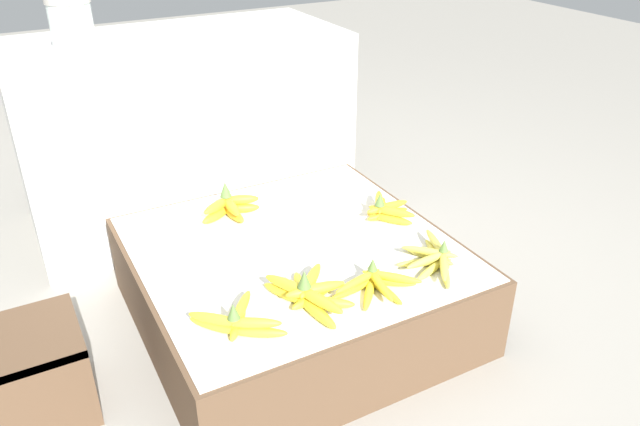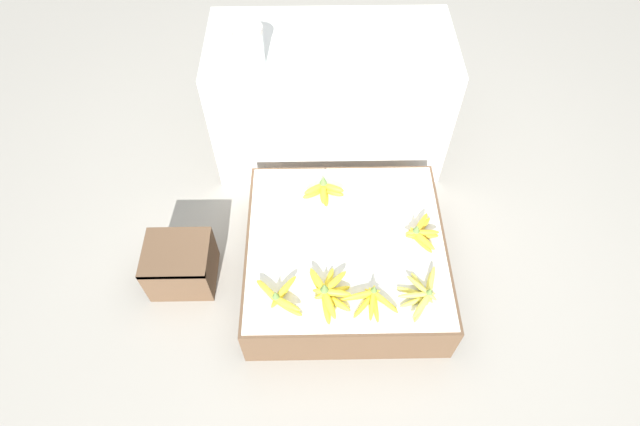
# 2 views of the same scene
# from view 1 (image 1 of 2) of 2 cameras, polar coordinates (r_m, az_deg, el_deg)

# --- Properties ---
(ground_plane) EXTENTS (10.00, 10.00, 0.00)m
(ground_plane) POSITION_cam_1_polar(r_m,az_deg,el_deg) (2.06, -2.25, -9.58)
(ground_plane) COLOR gray
(display_platform) EXTENTS (0.94, 0.93, 0.27)m
(display_platform) POSITION_cam_1_polar(r_m,az_deg,el_deg) (1.98, -2.32, -6.48)
(display_platform) COLOR brown
(display_platform) RESTS_ON ground_plane
(back_vendor_table) EXTENTS (1.25, 0.60, 0.74)m
(back_vendor_table) POSITION_cam_1_polar(r_m,az_deg,el_deg) (2.59, -12.26, 7.50)
(back_vendor_table) COLOR white
(back_vendor_table) RESTS_ON ground_plane
(wooden_crate) EXTENTS (0.31, 0.27, 0.25)m
(wooden_crate) POSITION_cam_1_polar(r_m,az_deg,el_deg) (1.84, -25.42, -13.34)
(wooden_crate) COLOR brown
(wooden_crate) RESTS_ON ground_plane
(banana_bunch_front_left) EXTENTS (0.21, 0.19, 0.10)m
(banana_bunch_front_left) POSITION_cam_1_polar(r_m,az_deg,el_deg) (1.58, -7.65, -9.75)
(banana_bunch_front_left) COLOR yellow
(banana_bunch_front_left) RESTS_ON display_platform
(banana_bunch_front_midleft) EXTENTS (0.19, 0.27, 0.11)m
(banana_bunch_front_midleft) POSITION_cam_1_polar(r_m,az_deg,el_deg) (1.65, -1.06, -7.37)
(banana_bunch_front_midleft) COLOR yellow
(banana_bunch_front_midleft) RESTS_ON display_platform
(banana_bunch_front_midright) EXTENTS (0.25, 0.17, 0.08)m
(banana_bunch_front_midright) POSITION_cam_1_polar(r_m,az_deg,el_deg) (1.71, 5.01, -6.46)
(banana_bunch_front_midright) COLOR yellow
(banana_bunch_front_midright) RESTS_ON display_platform
(banana_bunch_front_right) EXTENTS (0.19, 0.26, 0.08)m
(banana_bunch_front_right) POSITION_cam_1_polar(r_m,az_deg,el_deg) (1.84, 10.40, -4.10)
(banana_bunch_front_right) COLOR #DBCC4C
(banana_bunch_front_right) RESTS_ON display_platform
(banana_bunch_middle_right) EXTENTS (0.16, 0.22, 0.10)m
(banana_bunch_middle_right) POSITION_cam_1_polar(r_m,az_deg,el_deg) (2.06, 6.02, 0.33)
(banana_bunch_middle_right) COLOR gold
(banana_bunch_middle_right) RESTS_ON display_platform
(banana_bunch_back_midleft) EXTENTS (0.22, 0.14, 0.11)m
(banana_bunch_back_midleft) POSITION_cam_1_polar(r_m,az_deg,el_deg) (2.08, -8.27, 0.59)
(banana_bunch_back_midleft) COLOR gold
(banana_bunch_back_midleft) RESTS_ON display_platform
(glass_jar) EXTENTS (0.14, 0.14, 0.20)m
(glass_jar) POSITION_cam_1_polar(r_m,az_deg,el_deg) (2.21, -21.71, 15.43)
(glass_jar) COLOR silver
(glass_jar) RESTS_ON back_vendor_table
(foam_tray_white) EXTENTS (0.25, 0.21, 0.02)m
(foam_tray_white) POSITION_cam_1_polar(r_m,az_deg,el_deg) (2.67, -4.20, 17.24)
(foam_tray_white) COLOR white
(foam_tray_white) RESTS_ON back_vendor_table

